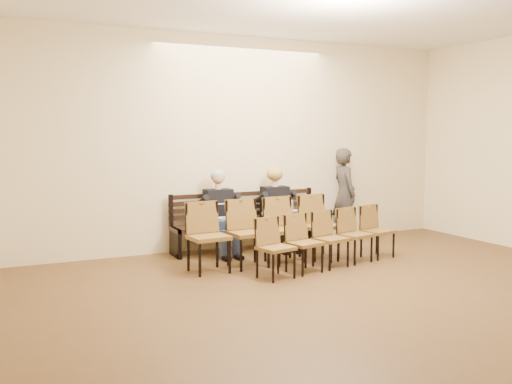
# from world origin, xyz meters

# --- Properties ---
(ground) EXTENTS (10.00, 10.00, 0.00)m
(ground) POSITION_xyz_m (0.00, 0.00, 0.00)
(ground) COLOR #553A1D
(ground) RESTS_ON ground
(room_walls) EXTENTS (8.02, 10.01, 3.51)m
(room_walls) POSITION_xyz_m (0.00, 0.79, 2.54)
(room_walls) COLOR beige
(room_walls) RESTS_ON ground
(bench) EXTENTS (2.60, 0.90, 0.45)m
(bench) POSITION_xyz_m (-0.03, 4.65, 0.23)
(bench) COLOR black
(bench) RESTS_ON ground
(seated_man) EXTENTS (0.54, 0.75, 1.31)m
(seated_man) POSITION_xyz_m (-0.58, 4.53, 0.65)
(seated_man) COLOR black
(seated_man) RESTS_ON ground
(seated_woman) EXTENTS (0.54, 0.75, 1.27)m
(seated_woman) POSITION_xyz_m (0.44, 4.53, 0.63)
(seated_woman) COLOR black
(seated_woman) RESTS_ON ground
(laptop) EXTENTS (0.37, 0.31, 0.24)m
(laptop) POSITION_xyz_m (-0.54, 4.31, 0.57)
(laptop) COLOR silver
(laptop) RESTS_ON bench
(water_bottle) EXTENTS (0.09, 0.09, 0.25)m
(water_bottle) POSITION_xyz_m (0.53, 4.24, 0.58)
(water_bottle) COLOR silver
(water_bottle) RESTS_ON bench
(bag) EXTENTS (0.43, 0.35, 0.27)m
(bag) POSITION_xyz_m (1.23, 4.75, 0.13)
(bag) COLOR black
(bag) RESTS_ON ground
(passerby) EXTENTS (0.53, 0.73, 1.89)m
(passerby) POSITION_xyz_m (1.91, 4.75, 0.94)
(passerby) COLOR #322D29
(passerby) RESTS_ON ground
(chair_row_front) EXTENTS (2.39, 0.67, 0.97)m
(chair_row_front) POSITION_xyz_m (-0.25, 3.57, 0.49)
(chair_row_front) COLOR brown
(chair_row_front) RESTS_ON ground
(chair_row_back) EXTENTS (2.51, 0.97, 0.81)m
(chair_row_back) POSITION_xyz_m (0.50, 3.04, 0.40)
(chair_row_back) COLOR brown
(chair_row_back) RESTS_ON ground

